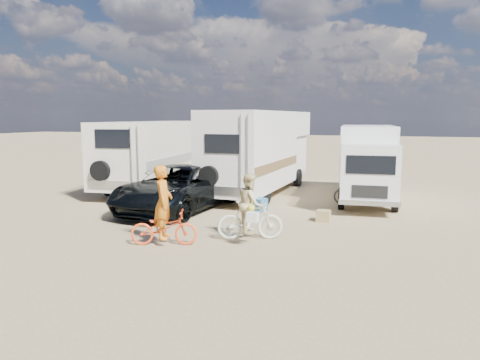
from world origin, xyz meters
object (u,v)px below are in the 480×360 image
(bike_man, at_px, (164,228))
(rv_left, at_px, (159,155))
(rider_woman, at_px, (250,210))
(cooler, at_px, (258,205))
(rider_man, at_px, (164,209))
(rv_main, at_px, (260,152))
(box_truck, at_px, (368,164))
(bike_parked, at_px, (357,193))
(dark_suv, at_px, (178,188))
(bike_woman, at_px, (250,220))
(crate, at_px, (323,216))

(bike_man, bearing_deg, rv_left, 10.24)
(rider_woman, distance_m, cooler, 3.68)
(rv_left, height_order, rider_man, rv_left)
(rv_main, distance_m, rv_left, 4.79)
(rv_main, height_order, box_truck, rv_main)
(rider_woman, xyz_separation_m, bike_parked, (2.28, 5.76, -0.34))
(cooler, bearing_deg, rider_man, -81.26)
(dark_suv, distance_m, bike_man, 4.36)
(bike_parked, bearing_deg, bike_woman, 156.93)
(rv_left, bearing_deg, crate, -33.96)
(rv_main, distance_m, bike_man, 8.54)
(bike_man, bearing_deg, rider_woman, -77.43)
(rv_main, bearing_deg, dark_suv, -108.59)
(dark_suv, relative_size, bike_man, 3.31)
(dark_suv, relative_size, cooler, 9.77)
(box_truck, height_order, bike_woman, box_truck)
(bike_man, distance_m, rider_man, 0.49)
(box_truck, relative_size, bike_man, 3.69)
(box_truck, bearing_deg, bike_woman, -115.78)
(bike_man, relative_size, rider_woman, 1.06)
(bike_man, relative_size, bike_parked, 0.98)
(dark_suv, xyz_separation_m, bike_man, (1.68, -4.02, -0.33))
(bike_woman, distance_m, bike_parked, 6.19)
(rv_left, bearing_deg, cooler, -37.45)
(bike_parked, bearing_deg, rider_man, 147.59)
(bike_parked, height_order, crate, bike_parked)
(bike_woman, relative_size, crate, 4.13)
(rv_left, xyz_separation_m, cooler, (5.81, -3.47, -1.28))
(dark_suv, xyz_separation_m, rider_man, (1.68, -4.02, 0.15))
(cooler, distance_m, crate, 2.51)
(dark_suv, height_order, bike_parked, dark_suv)
(rv_left, distance_m, crate, 9.32)
(box_truck, distance_m, bike_man, 9.17)
(dark_suv, xyz_separation_m, bike_parked, (5.85, 2.95, -0.32))
(rv_left, distance_m, bike_parked, 9.11)
(dark_suv, bearing_deg, rv_main, 73.49)
(rv_main, xyz_separation_m, rv_left, (-4.78, -0.23, -0.22))
(bike_man, xyz_separation_m, crate, (3.41, 3.97, -0.27))
(rv_main, bearing_deg, rv_left, -175.23)
(rv_main, xyz_separation_m, box_truck, (4.45, -0.48, -0.29))
(cooler, bearing_deg, dark_suv, -144.04)
(dark_suv, xyz_separation_m, rider_woman, (3.58, -2.80, 0.02))
(rider_woman, bearing_deg, rv_left, 21.49)
(rv_main, height_order, crate, rv_main)
(bike_man, height_order, crate, bike_man)
(bike_woman, height_order, rider_man, rider_man)
(rider_man, xyz_separation_m, crate, (3.41, 3.97, -0.76))
(rv_left, relative_size, bike_woman, 4.81)
(crate, bearing_deg, rv_main, 127.40)
(dark_suv, height_order, bike_man, dark_suv)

